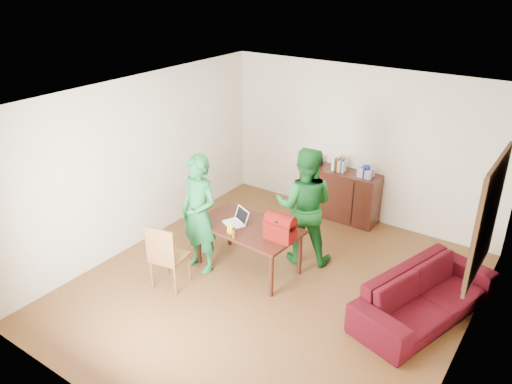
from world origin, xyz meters
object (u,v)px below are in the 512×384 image
Objects in this scene: chair at (170,268)px; bottle at (234,233)px; red_bag at (280,229)px; table at (248,231)px; person_near at (199,214)px; person_far at (304,206)px; laptop at (234,222)px; sofa at (425,295)px.

chair is 6.25× the size of bottle.
table is at bearing 174.52° from red_bag.
chair is 0.86m from person_near.
chair is 1.65m from red_bag.
laptop is at bearing 23.59° from person_far.
sofa is (3.11, 0.78, -0.59)m from person_near.
red_bag is at bearing 119.85° from sofa.
table is 0.88× the size of person_near.
bottle is 0.65m from red_bag.
bottle is (0.03, -0.39, 0.17)m from table.
person_far reaches higher than red_bag.
laptop reaches higher than bottle.
person_near is at bearing -116.26° from laptop.
laptop is 0.18× the size of sofa.
chair is at bearing -91.73° from laptop.
red_bag is (0.54, 0.34, 0.07)m from bottle.
red_bag is (0.58, -0.05, 0.24)m from table.
table is at bearing 46.45° from chair.
chair is at bearing 130.45° from sofa.
person_near is 4.35× the size of red_bag.
person_near is 0.98× the size of person_far.
table is at bearing 30.16° from person_far.
chair reaches higher than table.
laptop is 2.80m from sofa.
sofa is (3.18, 1.38, 0.02)m from chair.
red_bag is at bearing 22.75° from person_near.
bottle is at bearing 30.94° from chair.
chair is 1.12m from laptop.
table is 0.26m from laptop.
person_near is 0.64m from bottle.
person_far is 1.20m from bottle.
laptop is at bearing -178.90° from red_bag.
red_bag is (1.17, 0.34, -0.03)m from person_near.
sofa is at bearing 149.34° from person_far.
sofa is (1.94, 0.44, -0.56)m from red_bag.
sofa is at bearing 13.65° from chair.
chair is (-0.66, -0.98, -0.34)m from table.
chair is at bearing 32.47° from person_far.
table is at bearing 43.38° from laptop.
red_bag is at bearing 31.94° from bottle.
red_bag reaches higher than laptop.
table is 3.81× the size of red_bag.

